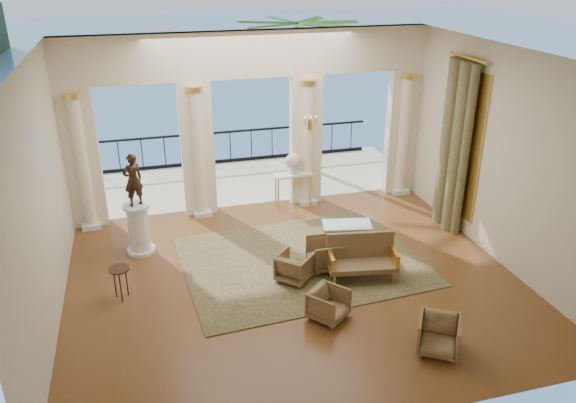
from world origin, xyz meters
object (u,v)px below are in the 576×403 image
object	(u,v)px
armchair_b	(439,334)
side_table	(119,273)
armchair_d	(295,266)
game_table	(347,227)
pedestal	(139,230)
console_table	(293,179)
armchair_a	(329,303)
armchair_c	(326,252)
settee	(361,257)
statue	(133,180)

from	to	relation	value
armchair_b	side_table	xyz separation A→B (m)	(-5.11, 3.05, 0.22)
armchair_d	game_table	world-z (taller)	game_table
pedestal	console_table	size ratio (longest dim) A/B	1.15
armchair_d	side_table	distance (m)	3.43
armchair_a	armchair_b	distance (m)	2.00
armchair_b	armchair_c	xyz separation A→B (m)	(-0.92, 3.09, 0.03)
armchair_d	settee	xyz separation A→B (m)	(1.36, -0.23, 0.13)
side_table	statue	bearing A→B (deg)	76.86
armchair_b	statue	xyz separation A→B (m)	(-4.70, 4.84, 1.39)
game_table	side_table	xyz separation A→B (m)	(-4.83, -0.52, -0.08)
armchair_c	console_table	distance (m)	3.26
armchair_a	settee	size ratio (longest dim) A/B	0.43
armchair_c	settee	world-z (taller)	settee
settee	game_table	xyz separation A→B (m)	(0.06, 1.00, 0.19)
armchair_a	console_table	xyz separation A→B (m)	(0.73, 4.95, 0.45)
settee	console_table	size ratio (longest dim) A/B	1.48
settee	pedestal	size ratio (longest dim) A/B	1.29
armchair_b	armchair_d	world-z (taller)	armchair_b
game_table	statue	distance (m)	4.72
armchair_a	game_table	xyz separation A→B (m)	(1.18, 2.20, 0.33)
armchair_c	side_table	size ratio (longest dim) A/B	1.13
armchair_c	side_table	distance (m)	4.20
statue	side_table	distance (m)	2.18
armchair_b	armchair_c	bearing A→B (deg)	138.81
armchair_d	pedestal	bearing A→B (deg)	9.62
armchair_a	side_table	bearing A→B (deg)	115.51
settee	side_table	bearing A→B (deg)	-176.65
statue	console_table	world-z (taller)	statue
armchair_c	settee	size ratio (longest dim) A/B	0.50
game_table	pedestal	world-z (taller)	pedestal
console_table	settee	bearing A→B (deg)	-88.72
settee	side_table	xyz separation A→B (m)	(-4.77, 0.48, 0.10)
armchair_a	armchair_c	distance (m)	1.80
armchair_a	armchair_b	bearing A→B (deg)	-82.70
settee	statue	xyz separation A→B (m)	(-4.35, 2.28, 1.27)
pedestal	statue	distance (m)	1.18
armchair_c	pedestal	size ratio (longest dim) A/B	0.64
armchair_a	armchair_d	xyz separation A→B (m)	(-0.24, 1.43, 0.01)
armchair_b	statue	size ratio (longest dim) A/B	0.59
armchair_a	statue	xyz separation A→B (m)	(-3.23, 3.48, 1.41)
pedestal	statue	world-z (taller)	statue
pedestal	armchair_c	bearing A→B (deg)	-24.97
armchair_d	statue	world-z (taller)	statue
armchair_c	armchair_d	distance (m)	0.83
statue	console_table	bearing A→B (deg)	177.32
statue	settee	bearing A→B (deg)	129.28
armchair_a	pedestal	distance (m)	4.75
armchair_c	console_table	world-z (taller)	console_table
statue	console_table	distance (m)	4.33
armchair_a	game_table	distance (m)	2.52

